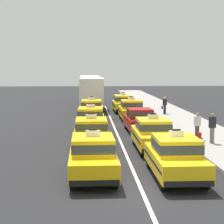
# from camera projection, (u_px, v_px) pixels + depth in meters

# --- Properties ---
(ground_plane) EXTENTS (160.00, 160.00, 0.00)m
(ground_plane) POSITION_uv_depth(u_px,v_px,m) (141.00, 190.00, 14.22)
(ground_plane) COLOR #232326
(lane_stripe_left_right) EXTENTS (0.14, 80.00, 0.01)m
(lane_stripe_left_right) POSITION_uv_depth(u_px,v_px,m) (111.00, 119.00, 34.07)
(lane_stripe_left_right) COLOR silver
(lane_stripe_left_right) RESTS_ON ground
(sidewalk_curb) EXTENTS (4.00, 90.00, 0.15)m
(sidewalk_curb) POSITION_uv_depth(u_px,v_px,m) (191.00, 126.00, 29.42)
(sidewalk_curb) COLOR #9E9993
(sidewalk_curb) RESTS_ON ground
(taxi_left_nearest) EXTENTS (1.87, 4.58, 1.96)m
(taxi_left_nearest) POSITION_uv_depth(u_px,v_px,m) (93.00, 156.00, 15.72)
(taxi_left_nearest) COLOR black
(taxi_left_nearest) RESTS_ON ground
(taxi_left_second) EXTENTS (1.83, 4.56, 1.96)m
(taxi_left_second) POSITION_uv_depth(u_px,v_px,m) (91.00, 133.00, 21.05)
(taxi_left_second) COLOR black
(taxi_left_second) RESTS_ON ground
(taxi_left_third) EXTENTS (1.91, 4.60, 1.96)m
(taxi_left_third) POSITION_uv_depth(u_px,v_px,m) (91.00, 119.00, 26.84)
(taxi_left_third) COLOR black
(taxi_left_third) RESTS_ON ground
(taxi_left_fourth) EXTENTS (1.99, 4.63, 1.96)m
(taxi_left_fourth) POSITION_uv_depth(u_px,v_px,m) (92.00, 109.00, 33.12)
(taxi_left_fourth) COLOR black
(taxi_left_fourth) RESTS_ON ground
(box_truck_left_fifth) EXTENTS (2.44, 7.02, 3.27)m
(box_truck_left_fifth) POSITION_uv_depth(u_px,v_px,m) (92.00, 93.00, 40.50)
(box_truck_left_fifth) COLOR black
(box_truck_left_fifth) RESTS_ON ground
(bus_left_sixth) EXTENTS (2.69, 11.24, 3.22)m
(bus_left_sixth) POSITION_uv_depth(u_px,v_px,m) (90.00, 87.00, 51.48)
(bus_left_sixth) COLOR black
(bus_left_sixth) RESTS_ON ground
(taxi_right_nearest) EXTENTS (1.82, 4.56, 1.96)m
(taxi_right_nearest) POSITION_uv_depth(u_px,v_px,m) (175.00, 156.00, 15.62)
(taxi_right_nearest) COLOR black
(taxi_right_nearest) RESTS_ON ground
(taxi_right_second) EXTENTS (1.83, 4.56, 1.96)m
(taxi_right_second) POSITION_uv_depth(u_px,v_px,m) (153.00, 134.00, 20.97)
(taxi_right_second) COLOR black
(taxi_right_second) RESTS_ON ground
(sedan_right_third) EXTENTS (1.86, 4.34, 1.58)m
(sedan_right_third) POSITION_uv_depth(u_px,v_px,m) (140.00, 119.00, 26.95)
(sedan_right_third) COLOR black
(sedan_right_third) RESTS_ON ground
(taxi_right_fourth) EXTENTS (1.84, 4.57, 1.96)m
(taxi_right_fourth) POSITION_uv_depth(u_px,v_px,m) (131.00, 110.00, 32.96)
(taxi_right_fourth) COLOR black
(taxi_right_fourth) RESTS_ON ground
(taxi_right_fifth) EXTENTS (1.87, 4.58, 1.96)m
(taxi_right_fifth) POSITION_uv_depth(u_px,v_px,m) (123.00, 103.00, 38.92)
(taxi_right_fifth) COLOR black
(taxi_right_fifth) RESTS_ON ground
(pedestrian_near_crosswalk) EXTENTS (0.47, 0.24, 1.55)m
(pedestrian_near_crosswalk) POSITION_uv_depth(u_px,v_px,m) (165.00, 105.00, 36.16)
(pedestrian_near_crosswalk) COLOR #23232D
(pedestrian_near_crosswalk) RESTS_ON sidewalk_curb
(pedestrian_mid_block) EXTENTS (0.36, 0.24, 1.57)m
(pedestrian_mid_block) POSITION_uv_depth(u_px,v_px,m) (197.00, 126.00, 23.26)
(pedestrian_mid_block) COLOR #473828
(pedestrian_mid_block) RESTS_ON sidewalk_curb
(pedestrian_by_storefront) EXTENTS (0.36, 0.24, 1.67)m
(pedestrian_by_storefront) POSITION_uv_depth(u_px,v_px,m) (212.00, 128.00, 22.11)
(pedestrian_by_storefront) COLOR slate
(pedestrian_by_storefront) RESTS_ON sidewalk_curb
(fire_hydrant) EXTENTS (0.36, 0.22, 0.73)m
(fire_hydrant) POSITION_uv_depth(u_px,v_px,m) (200.00, 138.00, 21.54)
(fire_hydrant) COLOR red
(fire_hydrant) RESTS_ON sidewalk_curb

